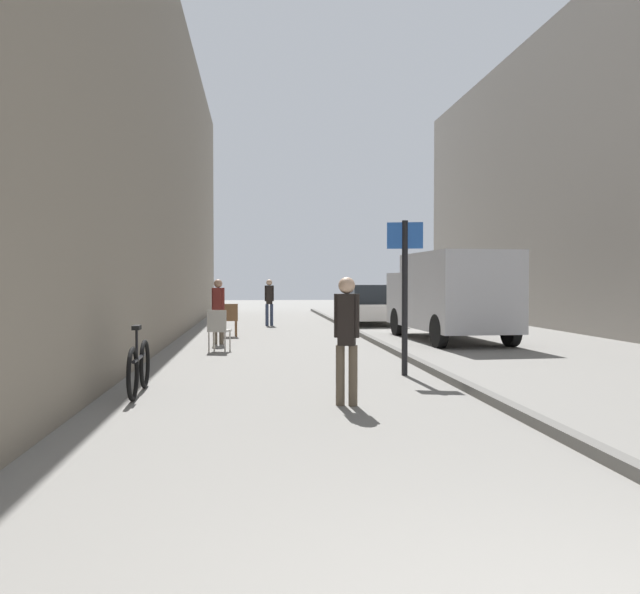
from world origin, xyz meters
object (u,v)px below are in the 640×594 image
object	(u,v)px
pedestrian_mid_block	(269,299)
delivery_van	(450,294)
parked_car	(369,305)
cafe_chair_by_doorway	(218,327)
street_sign_post	(405,284)
bicycle_leaning	(139,367)
pedestrian_far_crossing	(347,331)
pedestrian_main_foreground	(218,307)
cafe_chair_near_window	(230,318)

from	to	relation	value
pedestrian_mid_block	delivery_van	world-z (taller)	delivery_van
parked_car	cafe_chair_by_doorway	distance (m)	10.33
street_sign_post	bicycle_leaning	world-z (taller)	street_sign_post
pedestrian_far_crossing	delivery_van	xyz separation A→B (m)	(4.01, 8.63, 0.30)
cafe_chair_by_doorway	pedestrian_main_foreground	bearing A→B (deg)	107.92
parked_car	bicycle_leaning	world-z (taller)	parked_car
pedestrian_main_foreground	pedestrian_mid_block	bearing A→B (deg)	87.99
parked_car	cafe_chair_by_doorway	size ratio (longest dim) A/B	4.48
delivery_van	cafe_chair_near_window	xyz separation A→B (m)	(-5.88, 1.85, -0.70)
parked_car	bicycle_leaning	size ratio (longest dim) A/B	2.38
pedestrian_far_crossing	cafe_chair_near_window	world-z (taller)	pedestrian_far_crossing
cafe_chair_near_window	pedestrian_mid_block	bearing A→B (deg)	67.52
pedestrian_main_foreground	cafe_chair_near_window	bearing A→B (deg)	94.91
pedestrian_main_foreground	cafe_chair_near_window	size ratio (longest dim) A/B	1.74
pedestrian_main_foreground	pedestrian_mid_block	distance (m)	6.86
pedestrian_mid_block	parked_car	distance (m)	3.76
delivery_van	cafe_chair_by_doorway	size ratio (longest dim) A/B	5.58
pedestrian_far_crossing	cafe_chair_near_window	xyz separation A→B (m)	(-1.87, 10.49, -0.40)
street_sign_post	cafe_chair_near_window	bearing A→B (deg)	-55.28
parked_car	cafe_chair_near_window	world-z (taller)	parked_car
bicycle_leaning	street_sign_post	bearing A→B (deg)	17.93
bicycle_leaning	parked_car	bearing A→B (deg)	66.82
pedestrian_main_foreground	cafe_chair_by_doorway	size ratio (longest dim) A/B	1.74
street_sign_post	cafe_chair_by_doorway	distance (m)	5.28
pedestrian_mid_block	cafe_chair_by_doorway	world-z (taller)	pedestrian_mid_block
parked_car	bicycle_leaning	xyz separation A→B (m)	(-5.85, -14.42, -0.33)
pedestrian_mid_block	street_sign_post	distance (m)	12.61
pedestrian_main_foreground	delivery_van	size ratio (longest dim) A/B	0.31
delivery_van	parked_car	xyz separation A→B (m)	(-0.94, 6.89, -0.54)
parked_car	cafe_chair_near_window	distance (m)	7.06
pedestrian_mid_block	parked_car	world-z (taller)	pedestrian_mid_block
pedestrian_mid_block	bicycle_leaning	world-z (taller)	pedestrian_mid_block
cafe_chair_near_window	pedestrian_far_crossing	bearing A→B (deg)	-86.98
cafe_chair_near_window	cafe_chair_by_doorway	distance (m)	3.98
pedestrian_main_foreground	pedestrian_mid_block	world-z (taller)	pedestrian_mid_block
pedestrian_main_foreground	parked_car	size ratio (longest dim) A/B	0.39
street_sign_post	cafe_chair_near_window	world-z (taller)	street_sign_post
bicycle_leaning	cafe_chair_by_doorway	bearing A→B (deg)	80.47
parked_car	pedestrian_far_crossing	bearing A→B (deg)	-101.58
street_sign_post	cafe_chair_near_window	distance (m)	8.65
street_sign_post	cafe_chair_near_window	size ratio (longest dim) A/B	2.77
delivery_van	cafe_chair_by_doorway	distance (m)	6.39
cafe_chair_near_window	bicycle_leaning	bearing A→B (deg)	-102.59
delivery_van	bicycle_leaning	xyz separation A→B (m)	(-6.78, -7.53, -0.87)
pedestrian_mid_block	pedestrian_main_foreground	bearing A→B (deg)	75.35
delivery_van	street_sign_post	bearing A→B (deg)	-116.79
pedestrian_mid_block	street_sign_post	size ratio (longest dim) A/B	0.63
parked_car	bicycle_leaning	bearing A→B (deg)	-112.46
cafe_chair_by_doorway	street_sign_post	bearing A→B (deg)	-35.42
delivery_van	pedestrian_far_crossing	bearing A→B (deg)	-118.16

